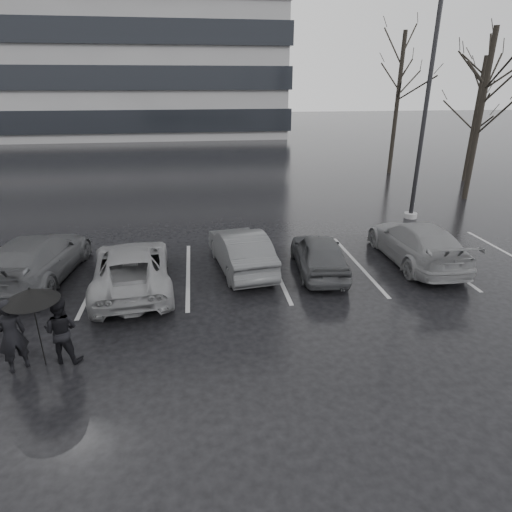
{
  "coord_description": "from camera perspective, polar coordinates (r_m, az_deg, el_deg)",
  "views": [
    {
      "loc": [
        -1.8,
        -9.99,
        5.63
      ],
      "look_at": [
        -0.24,
        1.0,
        1.1
      ],
      "focal_mm": 30.0,
      "sensor_mm": 36.0,
      "label": 1
    }
  ],
  "objects": [
    {
      "name": "car_main",
      "position": [
        13.62,
        8.4,
        0.33
      ],
      "size": [
        1.74,
        3.7,
        1.22
      ],
      "primitive_type": "imported",
      "rotation": [
        0.0,
        0.0,
        3.06
      ],
      "color": "black",
      "rests_on": "ground"
    },
    {
      "name": "car_east",
      "position": [
        15.18,
        20.6,
        1.69
      ],
      "size": [
        1.97,
        4.71,
        1.36
      ],
      "primitive_type": "imported",
      "rotation": [
        0.0,
        0.0,
        3.13
      ],
      "color": "#535356",
      "rests_on": "ground"
    },
    {
      "name": "lamp_post",
      "position": [
        19.62,
        21.69,
        17.81
      ],
      "size": [
        0.55,
        0.55,
        10.11
      ],
      "rotation": [
        0.0,
        0.0,
        -0.02
      ],
      "color": "gray",
      "rests_on": "ground"
    },
    {
      "name": "pedestrian_right",
      "position": [
        10.07,
        -24.55,
        -9.02
      ],
      "size": [
        0.81,
        0.69,
        1.49
      ],
      "primitive_type": "imported",
      "rotation": [
        0.0,
        0.0,
        2.96
      ],
      "color": "black",
      "rests_on": "ground"
    },
    {
      "name": "tree_east",
      "position": [
        24.34,
        27.64,
        15.97
      ],
      "size": [
        0.26,
        0.26,
        8.0
      ],
      "primitive_type": "cylinder",
      "color": "black",
      "rests_on": "ground"
    },
    {
      "name": "car_west_a",
      "position": [
        13.67,
        -2.06,
        0.84
      ],
      "size": [
        1.95,
        4.14,
        1.31
      ],
      "primitive_type": "imported",
      "rotation": [
        0.0,
        0.0,
        3.29
      ],
      "color": "#292A2C",
      "rests_on": "ground"
    },
    {
      "name": "umbrella",
      "position": [
        9.7,
        -27.87,
        -4.6
      ],
      "size": [
        1.09,
        1.09,
        1.84
      ],
      "color": "black",
      "rests_on": "ground"
    },
    {
      "name": "car_west_c",
      "position": [
        14.52,
        -27.14,
        -0.22
      ],
      "size": [
        2.49,
        4.99,
        1.39
      ],
      "primitive_type": "imported",
      "rotation": [
        0.0,
        0.0,
        3.03
      ],
      "color": "black",
      "rests_on": "ground"
    },
    {
      "name": "tree_north",
      "position": [
        29.9,
        18.26,
        18.51
      ],
      "size": [
        0.26,
        0.26,
        8.5
      ],
      "primitive_type": "cylinder",
      "color": "black",
      "rests_on": "ground"
    },
    {
      "name": "pedestrian_left",
      "position": [
        10.21,
        -29.86,
        -9.17
      ],
      "size": [
        0.71,
        0.68,
        1.64
      ],
      "primitive_type": "imported",
      "rotation": [
        0.0,
        0.0,
        3.81
      ],
      "color": "black",
      "rests_on": "ground"
    },
    {
      "name": "car_west_b",
      "position": [
        12.89,
        -16.24,
        -1.52
      ],
      "size": [
        2.61,
        4.81,
        1.28
      ],
      "primitive_type": "imported",
      "rotation": [
        0.0,
        0.0,
        3.25
      ],
      "color": "#535356",
      "rests_on": "ground"
    },
    {
      "name": "ground",
      "position": [
        11.61,
        1.88,
        -6.83
      ],
      "size": [
        160.0,
        160.0,
        0.0
      ],
      "primitive_type": "plane",
      "color": "black",
      "rests_on": "ground"
    },
    {
      "name": "tree_ne",
      "position": [
        29.08,
        27.14,
        15.69
      ],
      "size": [
        0.26,
        0.26,
        7.0
      ],
      "primitive_type": "cylinder",
      "color": "black",
      "rests_on": "ground"
    },
    {
      "name": "stall_stripes",
      "position": [
        13.73,
        -3.19,
        -2.03
      ],
      "size": [
        19.72,
        5.0,
        0.0
      ],
      "color": "#98989A",
      "rests_on": "ground"
    }
  ]
}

